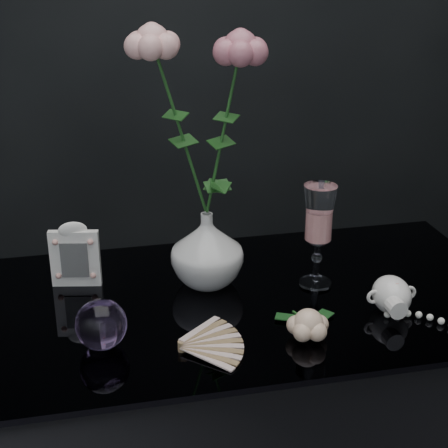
{
  "coord_description": "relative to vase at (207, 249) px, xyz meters",
  "views": [
    {
      "loc": [
        -0.31,
        -1.12,
        1.43
      ],
      "look_at": [
        -0.06,
        0.06,
        0.92
      ],
      "focal_mm": 55.0,
      "sensor_mm": 36.0,
      "label": 1
    }
  ],
  "objects": [
    {
      "name": "roses",
      "position": [
        -0.01,
        0.0,
        0.29
      ],
      "size": [
        0.25,
        0.11,
        0.42
      ],
      "color": "#FFADA8",
      "rests_on": "vase"
    },
    {
      "name": "paper_fan",
      "position": [
        -0.09,
        -0.24,
        -0.07
      ],
      "size": [
        0.26,
        0.24,
        0.02
      ],
      "primitive_type": null,
      "rotation": [
        0.0,
        0.0,
        -0.38
      ],
      "color": "#FDE8CB",
      "rests_on": "table"
    },
    {
      "name": "table",
      "position": [
        0.08,
        -0.08,
        -0.46
      ],
      "size": [
        1.05,
        0.58,
        0.76
      ],
      "color": "black",
      "rests_on": "ground"
    },
    {
      "name": "paperweight",
      "position": [
        -0.22,
        -0.2,
        -0.03
      ],
      "size": [
        0.11,
        0.11,
        0.09
      ],
      "primitive_type": null,
      "rotation": [
        0.0,
        0.0,
        0.18
      ],
      "color": "#B888DD",
      "rests_on": "table"
    },
    {
      "name": "pearl_jar",
      "position": [
        0.32,
        -0.18,
        -0.04
      ],
      "size": [
        0.25,
        0.26,
        0.07
      ],
      "primitive_type": null,
      "rotation": [
        0.0,
        0.0,
        0.0
      ],
      "color": "white",
      "rests_on": "table"
    },
    {
      "name": "picture_frame",
      "position": [
        -0.26,
        0.05,
        -0.01
      ],
      "size": [
        0.12,
        0.1,
        0.14
      ],
      "primitive_type": null,
      "rotation": [
        0.0,
        0.0,
        -0.19
      ],
      "color": "white",
      "rests_on": "table"
    },
    {
      "name": "loose_rose",
      "position": [
        0.14,
        -0.25,
        -0.05
      ],
      "size": [
        0.15,
        0.19,
        0.06
      ],
      "primitive_type": null,
      "rotation": [
        0.0,
        0.0,
        0.17
      ],
      "color": "#FFC8A4",
      "rests_on": "table"
    },
    {
      "name": "vase",
      "position": [
        0.0,
        0.0,
        0.0
      ],
      "size": [
        0.18,
        0.18,
        0.16
      ],
      "primitive_type": "imported",
      "rotation": [
        0.0,
        0.0,
        -0.29
      ],
      "color": "silver",
      "rests_on": "table"
    },
    {
      "name": "wine_glass",
      "position": [
        0.22,
        -0.05,
        0.03
      ],
      "size": [
        0.07,
        0.07,
        0.22
      ],
      "primitive_type": null,
      "rotation": [
        0.0,
        0.0,
        0.07
      ],
      "color": "white",
      "rests_on": "table"
    }
  ]
}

